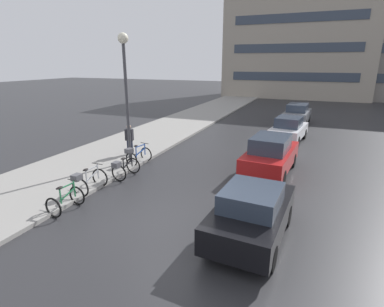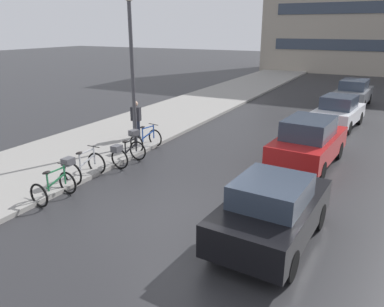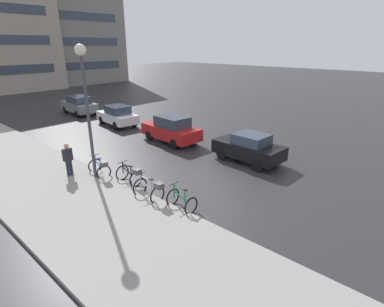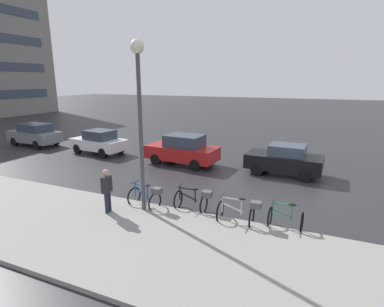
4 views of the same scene
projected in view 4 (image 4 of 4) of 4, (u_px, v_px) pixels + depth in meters
name	position (u px, v px, depth m)	size (l,w,h in m)	color
ground_plane	(279.00, 191.00, 13.09)	(140.00, 140.00, 0.00)	#28282B
bicycle_nearest	(286.00, 218.00, 9.67)	(0.73, 1.09, 0.97)	black
bicycle_second	(240.00, 211.00, 9.92)	(0.76, 1.41, 1.00)	black
bicycle_third	(194.00, 199.00, 10.96)	(0.75, 1.36, 0.95)	black
bicycle_farthest	(147.00, 196.00, 11.20)	(0.91, 1.44, 1.00)	black
car_black	(284.00, 160.00, 15.26)	(2.00, 3.82, 1.57)	black
car_red	(183.00, 150.00, 17.09)	(2.12, 4.22, 1.72)	#AD1919
car_white	(99.00, 142.00, 19.65)	(2.18, 3.91, 1.56)	silver
car_grey	(35.00, 134.00, 22.01)	(2.03, 4.11, 1.64)	slate
pedestrian	(107.00, 190.00, 10.53)	(0.44, 0.32, 1.73)	#1E2333
streetlamp	(139.00, 95.00, 9.98)	(0.47, 0.47, 6.03)	#424247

